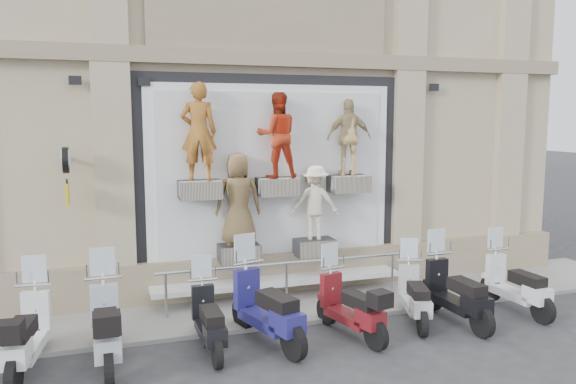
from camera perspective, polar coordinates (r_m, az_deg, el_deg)
name	(u,v)px	position (r m, az deg, el deg)	size (l,w,h in m)	color
ground	(325,348)	(9.41, 3.78, -15.50)	(90.00, 90.00, 0.00)	#2E2E31
sidewalk	(285,305)	(11.24, -0.31, -11.36)	(16.00, 2.20, 0.08)	gray
building	(228,30)	(15.55, -6.12, 16.06)	(14.00, 8.60, 12.00)	tan
shop_vitrine	(275,182)	(11.33, -1.36, 1.07)	(5.60, 0.85, 4.30)	black
guard_rail	(287,285)	(11.02, -0.15, -9.43)	(5.06, 0.10, 0.93)	#9EA0A5
clock_sign_bracket	(66,169)	(10.55, -21.60, 2.22)	(0.10, 0.80, 1.02)	black
scooter_b	(26,320)	(9.12, -25.11, -11.65)	(0.57, 1.95, 1.59)	silver
scooter_c	(105,312)	(8.88, -18.07, -11.55)	(0.60, 2.05, 1.67)	#9FA4AC
scooter_d	(209,308)	(9.10, -8.08, -11.56)	(0.51, 1.77, 1.43)	black
scooter_e	(266,293)	(9.26, -2.20, -10.22)	(0.62, 2.12, 1.72)	navy
scooter_f	(350,294)	(9.63, 6.35, -10.24)	(0.54, 1.84, 1.50)	maroon
scooter_g	(415,284)	(10.46, 12.78, -9.12)	(0.52, 1.77, 1.44)	#A6AAAD
scooter_h	(457,280)	(10.61, 16.76, -8.53)	(0.58, 1.98, 1.61)	black
scooter_i	(517,273)	(11.60, 22.21, -7.60)	(0.55, 1.88, 1.53)	silver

